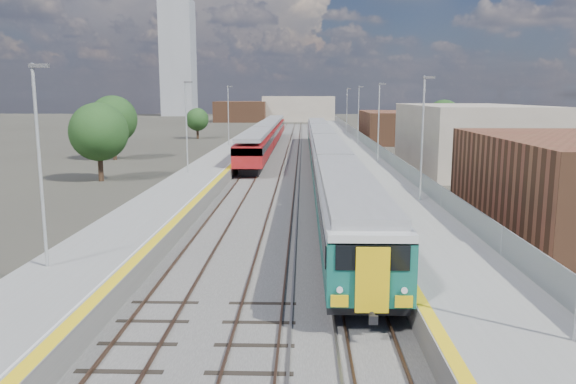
{
  "coord_description": "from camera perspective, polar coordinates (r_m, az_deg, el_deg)",
  "views": [
    {
      "loc": [
        -0.57,
        -12.08,
        7.4
      ],
      "look_at": [
        -1.39,
        17.88,
        2.2
      ],
      "focal_mm": 35.0,
      "sensor_mm": 36.0,
      "label": 1
    }
  ],
  "objects": [
    {
      "name": "tree_b",
      "position": [
        67.49,
        -17.34,
        7.04
      ],
      "size": [
        5.42,
        5.42,
        7.34
      ],
      "color": "#382619",
      "rests_on": "ground"
    },
    {
      "name": "tree_d",
      "position": [
        85.71,
        15.52,
        7.37
      ],
      "size": [
        4.97,
        4.97,
        6.73
      ],
      "color": "#382619",
      "rests_on": "ground"
    },
    {
      "name": "ballast_bed",
      "position": [
        65.02,
        0.09,
        3.34
      ],
      "size": [
        10.5,
        155.0,
        0.06
      ],
      "primitive_type": "cube",
      "color": "#565451",
      "rests_on": "ground"
    },
    {
      "name": "green_train",
      "position": [
        54.96,
        3.74,
        4.34
      ],
      "size": [
        2.77,
        77.19,
        3.05
      ],
      "color": "black",
      "rests_on": "ground"
    },
    {
      "name": "red_train",
      "position": [
        77.0,
        -2.11,
        5.88
      ],
      "size": [
        2.79,
        56.59,
        3.52
      ],
      "color": "black",
      "rests_on": "ground"
    },
    {
      "name": "tree_c",
      "position": [
        97.1,
        -9.2,
        7.28
      ],
      "size": [
        3.84,
        3.84,
        5.21
      ],
      "color": "#382619",
      "rests_on": "ground"
    },
    {
      "name": "buildings",
      "position": [
        151.73,
        -5.16,
        11.05
      ],
      "size": [
        72.0,
        185.5,
        40.0
      ],
      "color": "brown",
      "rests_on": "ground"
    },
    {
      "name": "tracks",
      "position": [
        66.67,
        0.64,
        3.56
      ],
      "size": [
        8.96,
        160.0,
        0.17
      ],
      "color": "#4C3323",
      "rests_on": "ground"
    },
    {
      "name": "platform_right",
      "position": [
        65.2,
        6.73,
        3.73
      ],
      "size": [
        4.7,
        155.0,
        8.52
      ],
      "color": "slate",
      "rests_on": "ground"
    },
    {
      "name": "platform_left",
      "position": [
        65.49,
        -5.88,
        3.76
      ],
      "size": [
        4.3,
        155.0,
        8.52
      ],
      "color": "slate",
      "rests_on": "ground"
    },
    {
      "name": "ground",
      "position": [
        62.52,
        2.09,
        3.04
      ],
      "size": [
        320.0,
        320.0,
        0.0
      ],
      "primitive_type": "plane",
      "color": "#47443A",
      "rests_on": "ground"
    },
    {
      "name": "tree_a",
      "position": [
        50.95,
        -18.68,
        5.8
      ],
      "size": [
        4.99,
        4.99,
        6.77
      ],
      "color": "#382619",
      "rests_on": "ground"
    }
  ]
}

